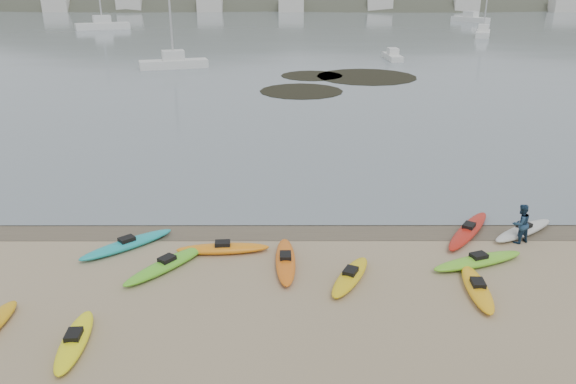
{
  "coord_description": "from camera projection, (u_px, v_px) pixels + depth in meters",
  "views": [
    {
      "loc": [
        -0.03,
        -20.97,
        9.6
      ],
      "look_at": [
        0.0,
        0.0,
        1.5
      ],
      "focal_mm": 35.0,
      "sensor_mm": 36.0,
      "label": 1
    }
  ],
  "objects": [
    {
      "name": "kayaks",
      "position": [
        305.0,
        264.0,
        19.65
      ],
      "size": [
        20.12,
        10.68,
        0.34
      ],
      "color": "#60D029",
      "rests_on": "ground"
    },
    {
      "name": "person_east",
      "position": [
        521.0,
        224.0,
        21.35
      ],
      "size": [
        0.93,
        0.84,
        1.57
      ],
      "primitive_type": "imported",
      "rotation": [
        0.0,
        0.0,
        3.53
      ],
      "color": "navy",
      "rests_on": "ground"
    },
    {
      "name": "kelp_mats",
      "position": [
        338.0,
        80.0,
        54.94
      ],
      "size": [
        15.54,
        16.37,
        0.04
      ],
      "color": "black",
      "rests_on": "water"
    },
    {
      "name": "moored_boats",
      "position": [
        298.0,
        30.0,
        99.86
      ],
      "size": [
        84.28,
        72.86,
        1.38
      ],
      "color": "silver",
      "rests_on": "ground"
    },
    {
      "name": "ground",
      "position": [
        288.0,
        226.0,
        23.02
      ],
      "size": [
        600.0,
        600.0,
        0.0
      ],
      "primitive_type": "plane",
      "color": "tan",
      "rests_on": "ground"
    },
    {
      "name": "wet_sand",
      "position": [
        288.0,
        229.0,
        22.74
      ],
      "size": [
        60.0,
        60.0,
        0.0
      ],
      "primitive_type": "plane",
      "color": "brown",
      "rests_on": "ground"
    },
    {
      "name": "far_town",
      "position": [
        309.0,
        5.0,
        157.56
      ],
      "size": [
        199.0,
        5.0,
        4.0
      ],
      "color": "beige",
      "rests_on": "ground"
    },
    {
      "name": "far_hills",
      "position": [
        392.0,
        49.0,
        209.75
      ],
      "size": [
        550.0,
        135.0,
        80.0
      ],
      "color": "#384235",
      "rests_on": "ground"
    }
  ]
}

